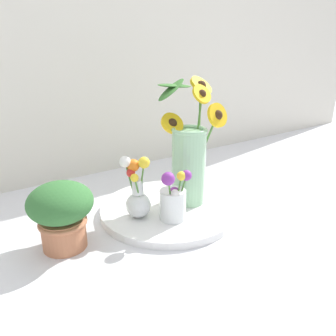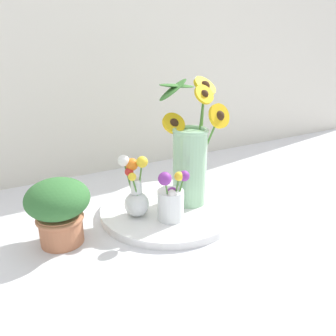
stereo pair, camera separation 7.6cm
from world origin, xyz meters
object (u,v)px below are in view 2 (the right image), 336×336
mason_jar_sunflowers (190,156)px  potted_plant (59,208)px  vase_bulb_right (136,193)px  vase_small_center (171,200)px  serving_tray (168,209)px

mason_jar_sunflowers → potted_plant: size_ratio=2.19×
mason_jar_sunflowers → vase_bulb_right: mason_jar_sunflowers is taller
vase_small_center → vase_bulb_right: 0.11m
vase_bulb_right → vase_small_center: bearing=-41.8°
serving_tray → vase_small_center: (-0.04, -0.08, 0.08)m
serving_tray → mason_jar_sunflowers: bearing=0.1°
potted_plant → vase_bulb_right: bearing=-0.8°
vase_bulb_right → potted_plant: size_ratio=1.06×
vase_small_center → vase_bulb_right: vase_bulb_right is taller
mason_jar_sunflowers → vase_bulb_right: (-0.21, -0.01, -0.09)m
serving_tray → vase_bulb_right: 0.15m
potted_plant → serving_tray: bearing=0.7°
mason_jar_sunflowers → vase_small_center: (-0.12, -0.08, -0.10)m
vase_bulb_right → mason_jar_sunflowers: bearing=2.1°
mason_jar_sunflowers → potted_plant: 0.44m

